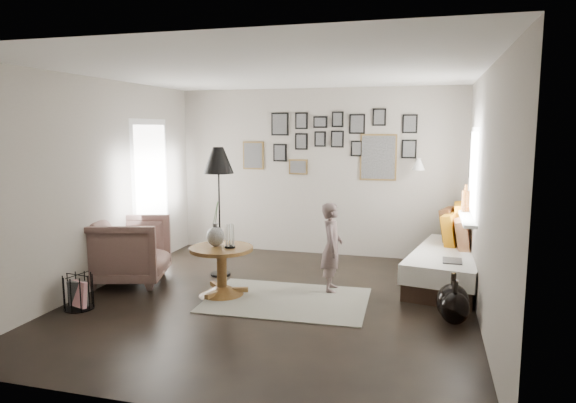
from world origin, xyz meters
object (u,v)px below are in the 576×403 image
(armchair, at_px, (129,250))
(demijohn_small, at_px, (454,308))
(child, at_px, (332,247))
(pedestal_table, at_px, (222,273))
(vase, at_px, (216,233))
(magazine_basket, at_px, (78,292))
(floor_lamp, at_px, (218,165))
(demijohn_large, at_px, (452,302))
(daybed, at_px, (450,260))

(armchair, bearing_deg, demijohn_small, -112.36)
(demijohn_small, distance_m, child, 1.64)
(pedestal_table, bearing_deg, armchair, 172.85)
(vase, relative_size, magazine_basket, 1.39)
(pedestal_table, height_order, floor_lamp, floor_lamp)
(pedestal_table, xyz_separation_m, demijohn_large, (2.63, -0.11, -0.08))
(demijohn_large, bearing_deg, armchair, 175.99)
(vase, height_order, child, vase)
(child, bearing_deg, demijohn_small, -124.54)
(daybed, height_order, demijohn_small, daybed)
(vase, xyz_separation_m, demijohn_small, (2.73, -0.25, -0.58))
(daybed, xyz_separation_m, floor_lamp, (-3.00, -0.48, 1.20))
(demijohn_large, distance_m, child, 1.57)
(magazine_basket, relative_size, demijohn_small, 0.84)
(armchair, height_order, demijohn_small, armchair)
(magazine_basket, bearing_deg, floor_lamp, 58.57)
(demijohn_small, bearing_deg, pedestal_table, 175.04)
(magazine_basket, relative_size, demijohn_large, 0.76)
(floor_lamp, distance_m, demijohn_small, 3.43)
(floor_lamp, relative_size, magazine_basket, 4.51)
(daybed, relative_size, demijohn_large, 4.11)
(vase, relative_size, demijohn_large, 1.06)
(armchair, height_order, floor_lamp, floor_lamp)
(floor_lamp, bearing_deg, daybed, 9.15)
(floor_lamp, bearing_deg, vase, -70.41)
(vase, bearing_deg, daybed, 24.47)
(daybed, bearing_deg, child, -140.77)
(armchair, distance_m, floor_lamp, 1.59)
(pedestal_table, distance_m, armchair, 1.37)
(child, bearing_deg, vase, 103.73)
(demijohn_large, height_order, child, child)
(magazine_basket, bearing_deg, armchair, 90.11)
(floor_lamp, bearing_deg, child, -9.54)
(floor_lamp, bearing_deg, armchair, -148.74)
(armchair, bearing_deg, vase, -113.36)
(vase, height_order, daybed, vase)
(pedestal_table, height_order, child, child)
(armchair, distance_m, demijohn_large, 4.00)
(child, bearing_deg, pedestal_table, 105.74)
(armchair, xyz_separation_m, demijohn_large, (3.98, -0.28, -0.23))
(pedestal_table, xyz_separation_m, child, (1.23, 0.51, 0.27))
(demijohn_small, bearing_deg, demijohn_large, 97.52)
(magazine_basket, distance_m, child, 2.95)
(pedestal_table, distance_m, demijohn_large, 2.63)
(floor_lamp, xyz_separation_m, child, (1.58, -0.27, -0.95))
(vase, relative_size, demijohn_small, 1.17)
(vase, relative_size, armchair, 0.58)
(vase, xyz_separation_m, magazine_basket, (-1.27, -0.88, -0.57))
(magazine_basket, xyz_separation_m, demijohn_small, (4.00, 0.63, -0.02))
(armchair, distance_m, magazine_basket, 1.06)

